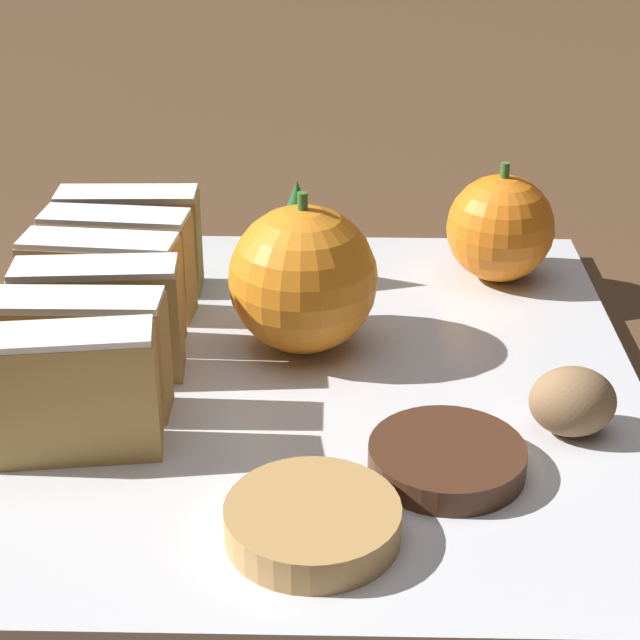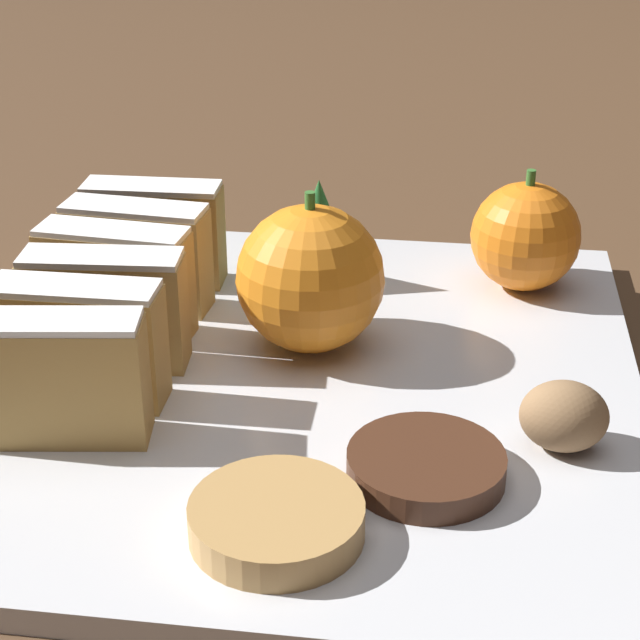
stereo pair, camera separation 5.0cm
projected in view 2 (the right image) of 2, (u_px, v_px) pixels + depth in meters
The scene contains 14 objects.
ground_plane at pixel (320, 398), 0.52m from camera, with size 6.00×6.00×0.00m, color #513823.
serving_platter at pixel (320, 387), 0.51m from camera, with size 0.30×0.35×0.01m.
stollen_slice_front at pixel (56, 379), 0.45m from camera, with size 0.08×0.03×0.06m.
stollen_slice_second at pixel (79, 343), 0.48m from camera, with size 0.08×0.03×0.06m.
stollen_slice_third at pixel (105, 311), 0.51m from camera, with size 0.08×0.03×0.06m.
stollen_slice_fourth at pixel (116, 282), 0.54m from camera, with size 0.08×0.03×0.06m.
stollen_slice_fifth at pixel (137, 256), 0.57m from camera, with size 0.08×0.03×0.06m.
stollen_slice_sixth at pixel (154, 233), 0.60m from camera, with size 0.08×0.03×0.06m.
orange_near at pixel (310, 278), 0.52m from camera, with size 0.07×0.07×0.08m.
orange_far at pixel (525, 236), 0.59m from camera, with size 0.06×0.06×0.07m.
walnut at pixel (564, 416), 0.45m from camera, with size 0.04×0.03×0.03m.
chocolate_cookie at pixel (426, 466), 0.43m from camera, with size 0.06×0.06×0.01m.
gingerbread_cookie at pixel (269, 519), 0.40m from camera, with size 0.07×0.07×0.01m.
evergreen_sprig at pixel (319, 232), 0.59m from camera, with size 0.05×0.05×0.06m.
Camera 2 is at (0.06, -0.44, 0.27)m, focal length 60.00 mm.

